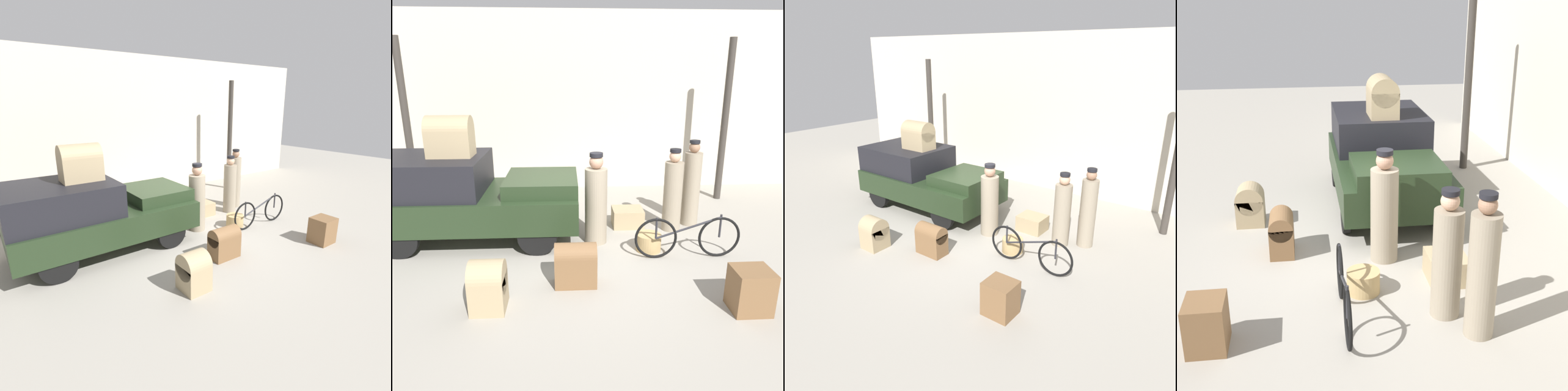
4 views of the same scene
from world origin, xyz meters
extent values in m
plane|color=gray|center=(0.00, 0.00, 0.00)|extent=(30.00, 30.00, 0.00)
cube|color=beige|center=(0.00, 4.08, 2.25)|extent=(16.00, 0.15, 4.50)
cylinder|color=#38332D|center=(3.60, 2.79, 1.88)|extent=(0.16, 0.16, 3.76)
cylinder|color=black|center=(-0.68, 1.54, 0.33)|extent=(0.67, 0.12, 0.67)
cylinder|color=black|center=(-0.68, -0.12, 0.33)|extent=(0.67, 0.12, 0.67)
cylinder|color=black|center=(-2.99, 1.54, 0.33)|extent=(0.67, 0.12, 0.67)
cylinder|color=black|center=(-2.99, -0.12, 0.33)|extent=(0.67, 0.12, 0.67)
cube|color=black|center=(-1.84, 0.71, 0.64)|extent=(3.73, 1.83, 0.57)
cube|color=black|center=(-2.68, 0.71, 1.25)|extent=(2.05, 1.68, 0.64)
cube|color=black|center=(-0.63, 0.71, 1.06)|extent=(1.31, 1.43, 0.26)
torus|color=black|center=(2.38, -0.37, 0.36)|extent=(0.72, 0.04, 0.72)
torus|color=black|center=(1.30, -0.37, 0.36)|extent=(0.72, 0.04, 0.72)
cylinder|color=#232328|center=(1.84, -0.37, 0.53)|extent=(1.09, 0.04, 0.39)
cylinder|color=#232328|center=(1.30, -0.37, 0.54)|extent=(0.04, 0.04, 0.37)
cylinder|color=#232328|center=(2.38, -0.37, 0.56)|extent=(0.04, 0.04, 0.40)
cylinder|color=tan|center=(1.25, -0.06, 0.15)|extent=(0.44, 0.44, 0.30)
cylinder|color=gray|center=(1.90, 0.86, 0.69)|extent=(0.36, 0.36, 1.37)
sphere|color=tan|center=(1.90, 0.86, 1.49)|extent=(0.22, 0.22, 0.22)
cylinder|color=black|center=(1.90, 0.86, 1.60)|extent=(0.21, 0.21, 0.06)
cylinder|color=gray|center=(0.36, 0.35, 0.69)|extent=(0.40, 0.40, 1.39)
sphere|color=tan|center=(0.36, 0.35, 1.51)|extent=(0.25, 0.25, 0.25)
cylinder|color=black|center=(0.36, 0.35, 1.64)|extent=(0.24, 0.24, 0.07)
cylinder|color=gray|center=(2.36, 1.14, 0.75)|extent=(0.34, 0.34, 1.50)
sphere|color=#936B51|center=(2.36, 1.14, 1.61)|extent=(0.21, 0.21, 0.21)
cylinder|color=black|center=(2.36, 1.14, 1.71)|extent=(0.20, 0.20, 0.06)
cube|color=#9E8966|center=(-1.21, -1.68, 0.23)|extent=(0.45, 0.46, 0.47)
cylinder|color=#9E8966|center=(-1.21, -1.68, 0.47)|extent=(0.45, 0.46, 0.46)
cube|color=brown|center=(2.20, -1.91, 0.29)|extent=(0.49, 0.44, 0.59)
cube|color=brown|center=(-0.05, -1.14, 0.24)|extent=(0.61, 0.36, 0.48)
cylinder|color=brown|center=(-0.05, -1.14, 0.48)|extent=(0.61, 0.36, 0.36)
cube|color=#9E8966|center=(1.06, 1.10, 0.18)|extent=(0.61, 0.52, 0.37)
cube|color=#9E8966|center=(-2.21, 0.71, 1.81)|extent=(0.76, 0.50, 0.47)
cylinder|color=#9E8966|center=(-2.21, 0.71, 2.04)|extent=(0.76, 0.50, 0.50)
camera|label=1|loc=(-3.85, -5.34, 3.05)|focal=28.00mm
camera|label=2|loc=(-0.16, -6.13, 2.97)|focal=35.00mm
camera|label=3|loc=(5.01, -6.17, 3.96)|focal=35.00mm
camera|label=4|loc=(7.48, -0.79, 3.73)|focal=50.00mm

